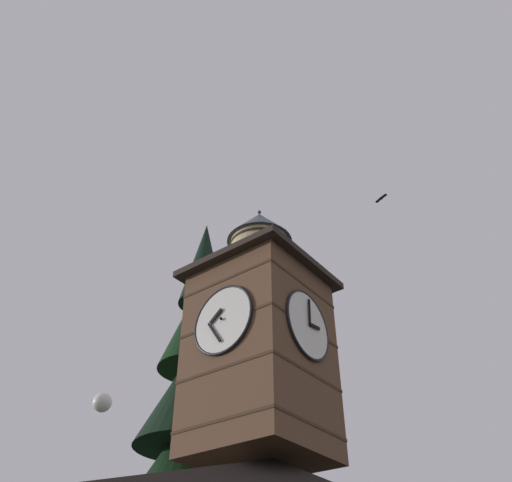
# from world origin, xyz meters

# --- Properties ---
(clock_tower) EXTENTS (4.68, 4.68, 10.24)m
(clock_tower) POSITION_xyz_m (1.79, -0.97, 11.06)
(clock_tower) COLOR brown
(clock_tower) RESTS_ON building_main
(pine_tree_behind) EXTENTS (6.97, 6.97, 19.36)m
(pine_tree_behind) POSITION_xyz_m (0.32, -5.42, 7.67)
(pine_tree_behind) COLOR #473323
(pine_tree_behind) RESTS_ON ground_plane
(moon) EXTENTS (1.56, 1.56, 1.56)m
(moon) POSITION_xyz_m (-10.92, -26.80, 18.44)
(moon) COLOR silver
(flying_bird_high) EXTENTS (0.37, 0.71, 0.11)m
(flying_bird_high) POSITION_xyz_m (-3.71, 2.31, 19.80)
(flying_bird_high) COLOR black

